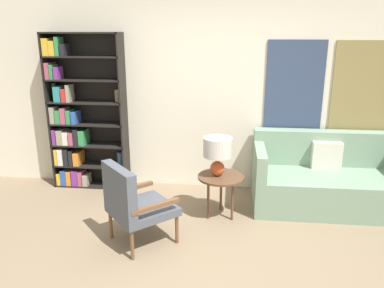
# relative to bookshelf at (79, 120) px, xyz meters

# --- Properties ---
(ground_plane) EXTENTS (14.00, 14.00, 0.00)m
(ground_plane) POSITION_rel_bookshelf_xyz_m (1.70, -1.85, -0.95)
(ground_plane) COLOR #847056
(wall_back) EXTENTS (6.40, 0.08, 2.70)m
(wall_back) POSITION_rel_bookshelf_xyz_m (1.76, 0.18, 0.40)
(wall_back) COLOR silver
(wall_back) RESTS_ON ground_plane
(bookshelf) EXTENTS (1.02, 0.30, 2.09)m
(bookshelf) POSITION_rel_bookshelf_xyz_m (0.00, 0.00, 0.00)
(bookshelf) COLOR black
(bookshelf) RESTS_ON ground_plane
(armchair) EXTENTS (0.81, 0.81, 0.86)m
(armchair) POSITION_rel_bookshelf_xyz_m (1.11, -1.45, -0.46)
(armchair) COLOR brown
(armchair) RESTS_ON ground_plane
(couch) EXTENTS (1.80, 0.91, 0.88)m
(couch) POSITION_rel_bookshelf_xyz_m (3.26, -0.29, -0.62)
(couch) COLOR gray
(couch) RESTS_ON ground_plane
(side_table) EXTENTS (0.53, 0.53, 0.51)m
(side_table) POSITION_rel_bookshelf_xyz_m (1.97, -0.75, -0.49)
(side_table) COLOR brown
(side_table) RESTS_ON ground_plane
(table_lamp) EXTENTS (0.33, 0.33, 0.45)m
(table_lamp) POSITION_rel_bookshelf_xyz_m (1.92, -0.73, -0.14)
(table_lamp) COLOR #C65128
(table_lamp) RESTS_ON side_table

